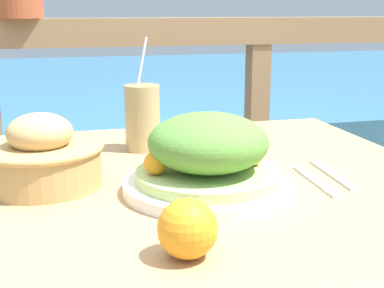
% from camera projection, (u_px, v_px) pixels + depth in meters
% --- Properties ---
extents(patio_table, '(0.95, 0.94, 0.77)m').
position_uv_depth(patio_table, '(199.00, 234.00, 1.01)').
color(patio_table, tan).
rests_on(patio_table, ground_plane).
extents(railing_fence, '(2.80, 0.08, 1.04)m').
position_uv_depth(railing_fence, '(131.00, 108.00, 1.80)').
color(railing_fence, '#937551').
rests_on(railing_fence, ground_plane).
extents(sea_backdrop, '(12.00, 4.00, 0.54)m').
position_uv_depth(sea_backdrop, '(87.00, 112.00, 4.27)').
color(sea_backdrop, teal).
rests_on(sea_backdrop, ground_plane).
extents(salad_plate, '(0.29, 0.29, 0.14)m').
position_uv_depth(salad_plate, '(206.00, 158.00, 0.91)').
color(salad_plate, white).
rests_on(salad_plate, patio_table).
extents(drink_glass, '(0.08, 0.08, 0.25)m').
position_uv_depth(drink_glass, '(142.00, 118.00, 1.18)').
color(drink_glass, tan).
rests_on(drink_glass, patio_table).
extents(bread_basket, '(0.22, 0.22, 0.13)m').
position_uv_depth(bread_basket, '(41.00, 157.00, 0.94)').
color(bread_basket, tan).
rests_on(bread_basket, patio_table).
extents(fork, '(0.03, 0.18, 0.00)m').
position_uv_depth(fork, '(315.00, 181.00, 0.97)').
color(fork, silver).
rests_on(fork, patio_table).
extents(knife, '(0.03, 0.18, 0.00)m').
position_uv_depth(knife, '(332.00, 174.00, 1.01)').
color(knife, silver).
rests_on(knife, patio_table).
extents(orange_near_basket, '(0.08, 0.08, 0.08)m').
position_uv_depth(orange_near_basket, '(188.00, 229.00, 0.67)').
color(orange_near_basket, orange).
rests_on(orange_near_basket, patio_table).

